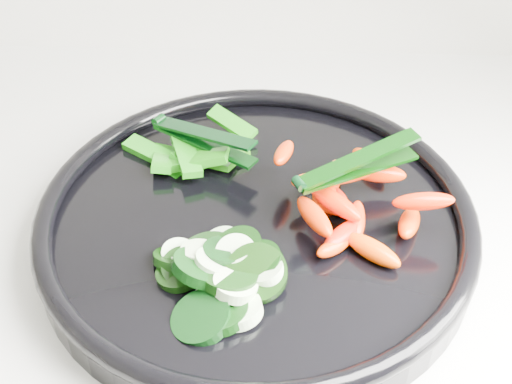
{
  "coord_description": "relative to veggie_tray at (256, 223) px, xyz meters",
  "views": [
    {
      "loc": [
        -0.14,
        1.22,
        1.37
      ],
      "look_at": [
        -0.16,
        1.67,
        0.99
      ],
      "focal_mm": 50.0,
      "sensor_mm": 36.0,
      "label": 1
    }
  ],
  "objects": [
    {
      "name": "veggie_tray",
      "position": [
        0.0,
        0.0,
        0.0
      ],
      "size": [
        0.42,
        0.42,
        0.04
      ],
      "color": "black",
      "rests_on": "counter"
    },
    {
      "name": "tong_carrot",
      "position": [
        0.08,
        0.01,
        0.05
      ],
      "size": [
        0.11,
        0.06,
        0.02
      ],
      "color": "black",
      "rests_on": "carrot_pile"
    },
    {
      "name": "carrot_pile",
      "position": [
        0.08,
        0.01,
        0.02
      ],
      "size": [
        0.15,
        0.16,
        0.05
      ],
      "color": "#FE2200",
      "rests_on": "veggie_tray"
    },
    {
      "name": "pepper_pile",
      "position": [
        -0.06,
        0.08,
        0.01
      ],
      "size": [
        0.13,
        0.11,
        0.04
      ],
      "color": "#236E0A",
      "rests_on": "veggie_tray"
    },
    {
      "name": "tong_pepper",
      "position": [
        -0.05,
        0.08,
        0.03
      ],
      "size": [
        0.1,
        0.07,
        0.02
      ],
      "color": "black",
      "rests_on": "pepper_pile"
    },
    {
      "name": "cucumber_pile",
      "position": [
        -0.03,
        -0.07,
        0.01
      ],
      "size": [
        0.12,
        0.13,
        0.04
      ],
      "color": "black",
      "rests_on": "veggie_tray"
    }
  ]
}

